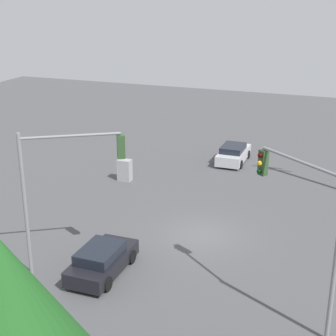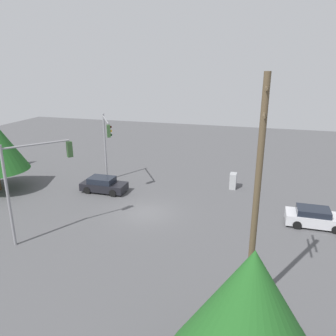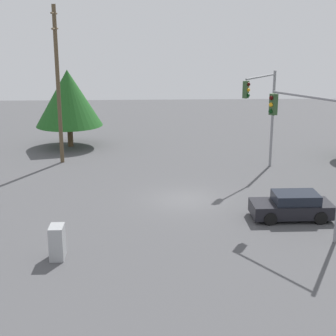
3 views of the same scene
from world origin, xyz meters
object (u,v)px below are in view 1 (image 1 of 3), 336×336
at_px(sedan_silver, 233,154).
at_px(electrical_cabinet, 125,170).
at_px(sedan_dark, 102,260).
at_px(traffic_signal_main, 305,212).
at_px(traffic_signal_cross, 63,177).

distance_m(sedan_silver, electrical_cabinet, 8.77).
relative_size(sedan_dark, traffic_signal_main, 0.61).
bearing_deg(traffic_signal_main, sedan_dark, 36.88).
bearing_deg(sedan_silver, traffic_signal_main, -68.79).
height_order(sedan_dark, traffic_signal_cross, traffic_signal_cross).
height_order(traffic_signal_main, electrical_cabinet, traffic_signal_main).
xyz_separation_m(sedan_silver, traffic_signal_cross, (-3.39, -17.99, 3.96)).
distance_m(traffic_signal_main, electrical_cabinet, 17.79).
bearing_deg(electrical_cabinet, traffic_signal_main, -41.76).
height_order(sedan_silver, electrical_cabinet, electrical_cabinet).
bearing_deg(traffic_signal_cross, sedan_dark, -23.18).
relative_size(traffic_signal_main, electrical_cabinet, 4.52).
height_order(sedan_dark, electrical_cabinet, electrical_cabinet).
height_order(sedan_silver, traffic_signal_main, traffic_signal_main).
bearing_deg(sedan_silver, traffic_signal_cross, -100.68).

